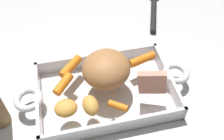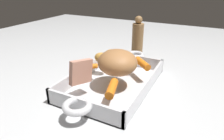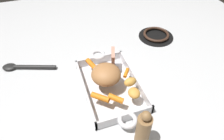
# 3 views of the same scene
# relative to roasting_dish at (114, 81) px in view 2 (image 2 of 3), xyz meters

# --- Properties ---
(ground_plane) EXTENTS (1.97, 1.97, 0.00)m
(ground_plane) POSITION_rel_roasting_dish_xyz_m (0.00, 0.00, -0.02)
(ground_plane) COLOR silver
(roasting_dish) EXTENTS (0.43, 0.22, 0.05)m
(roasting_dish) POSITION_rel_roasting_dish_xyz_m (0.00, 0.00, 0.00)
(roasting_dish) COLOR silver
(roasting_dish) RESTS_ON ground_plane
(pork_roast) EXTENTS (0.16, 0.16, 0.07)m
(pork_roast) POSITION_rel_roasting_dish_xyz_m (-0.01, -0.02, 0.06)
(pork_roast) COLOR #AA7141
(pork_roast) RESTS_ON roasting_dish
(roast_slice_thin) EXTENTS (0.07, 0.04, 0.07)m
(roast_slice_thin) POSITION_rel_roasting_dish_xyz_m (-0.10, 0.04, 0.06)
(roast_slice_thin) COLOR tan
(roast_slice_thin) RESTS_ON roasting_dish
(baby_carrot_southeast) EXTENTS (0.06, 0.07, 0.02)m
(baby_carrot_southeast) POSITION_rel_roasting_dish_xyz_m (0.07, -0.06, 0.04)
(baby_carrot_southeast) COLOR orange
(baby_carrot_southeast) RESTS_ON roasting_dish
(baby_carrot_long) EXTENTS (0.05, 0.06, 0.03)m
(baby_carrot_long) POSITION_rel_roasting_dish_xyz_m (0.10, -0.01, 0.04)
(baby_carrot_long) COLOR orange
(baby_carrot_long) RESTS_ON roasting_dish
(baby_carrot_northeast) EXTENTS (0.07, 0.04, 0.02)m
(baby_carrot_northeast) POSITION_rel_roasting_dish_xyz_m (-0.10, -0.05, 0.04)
(baby_carrot_northeast) COLOR orange
(baby_carrot_northeast) RESTS_ON roasting_dish
(baby_carrot_center_right) EXTENTS (0.05, 0.04, 0.02)m
(baby_carrot_center_right) POSITION_rel_roasting_dish_xyz_m (-0.01, 0.07, 0.04)
(baby_carrot_center_right) COLOR orange
(baby_carrot_center_right) RESTS_ON roasting_dish
(potato_whole) EXTENTS (0.05, 0.05, 0.03)m
(potato_whole) POSITION_rel_roasting_dish_xyz_m (0.10, 0.06, 0.04)
(potato_whole) COLOR gold
(potato_whole) RESTS_ON roasting_dish
(potato_near_roast) EXTENTS (0.04, 0.05, 0.03)m
(potato_near_roast) POSITION_rel_roasting_dish_xyz_m (0.04, 0.06, 0.05)
(potato_near_roast) COLOR gold
(potato_near_roast) RESTS_ON roasting_dish
(pepper_mill) EXTENTS (0.04, 0.04, 0.17)m
(pepper_mill) POSITION_rel_roasting_dish_xyz_m (0.25, 0.02, 0.06)
(pepper_mill) COLOR olive
(pepper_mill) RESTS_ON ground_plane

